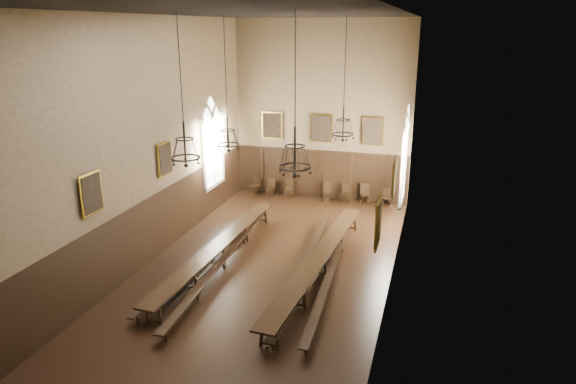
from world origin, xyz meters
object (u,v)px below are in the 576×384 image
at_px(table_right, 319,266).
at_px(chair_1, 271,190).
at_px(bench_left_inner, 224,261).
at_px(chair_0, 255,189).
at_px(chandelier_front_right, 295,158).
at_px(chair_5, 345,197).
at_px(chandelier_back_left, 228,137).
at_px(bench_right_inner, 305,268).
at_px(chair_6, 365,198).
at_px(chair_2, 289,192).
at_px(chandelier_front_left, 185,149).
at_px(bench_right_outer, 331,274).
at_px(chandelier_back_right, 343,127).
at_px(table_left, 218,254).
at_px(chair_7, 387,201).
at_px(chair_4, 327,195).
at_px(bench_left_outer, 198,259).

relative_size(table_right, chair_1, 11.25).
bearing_deg(bench_left_inner, chair_0, 102.43).
height_order(table_right, chandelier_front_right, chandelier_front_right).
bearing_deg(bench_left_inner, chair_5, 71.39).
distance_m(chair_5, chandelier_back_left, 8.50).
xyz_separation_m(bench_right_inner, chair_6, (0.94, 8.47, 0.02)).
bearing_deg(chair_1, chair_2, -1.59).
relative_size(bench_right_inner, chandelier_front_right, 2.32).
bearing_deg(chandelier_front_left, chandelier_back_left, 95.27).
height_order(bench_right_outer, chandelier_front_right, chandelier_front_right).
bearing_deg(chandelier_back_right, chandelier_back_left, -169.07).
distance_m(table_left, table_right, 3.89).
relative_size(table_right, chair_7, 11.88).
bearing_deg(chandelier_back_left, chair_4, 67.80).
bearing_deg(bench_right_inner, table_left, 179.32).
bearing_deg(chair_0, chair_6, 10.67).
relative_size(bench_right_inner, chair_5, 10.14).
height_order(chair_2, chair_7, chair_2).
height_order(bench_left_inner, chair_5, chair_5).
bearing_deg(bench_left_outer, chair_7, 55.45).
distance_m(chandelier_back_right, chandelier_front_right, 5.67).
relative_size(table_left, bench_left_inner, 0.96).
distance_m(chair_1, chandelier_back_left, 7.73).
bearing_deg(bench_right_outer, table_right, 152.76).
relative_size(bench_right_inner, chandelier_front_left, 2.25).
relative_size(bench_right_inner, chair_0, 10.77).
relative_size(bench_left_outer, chair_5, 9.17).
bearing_deg(chair_4, bench_right_outer, -87.48).
bearing_deg(chair_1, chair_0, 173.97).
height_order(chair_0, chair_1, chair_0).
distance_m(bench_left_outer, chair_7, 10.72).
distance_m(bench_right_outer, chair_5, 8.65).
distance_m(chair_1, chandelier_back_right, 8.74).
bearing_deg(chandelier_back_right, chair_7, 77.02).
bearing_deg(chair_4, table_right, -90.44).
distance_m(bench_left_outer, chandelier_front_left, 5.18).
distance_m(bench_right_inner, chair_4, 8.45).
xyz_separation_m(bench_right_inner, chandelier_back_right, (0.71, 2.79, 4.68)).
height_order(chair_4, chandelier_back_left, chandelier_back_left).
height_order(chair_1, chandelier_back_right, chandelier_back_right).
bearing_deg(chair_6, table_right, -111.66).
distance_m(bench_left_inner, chair_1, 8.83).
relative_size(table_left, chair_2, 10.22).
bearing_deg(bench_right_inner, chair_1, 115.77).
bearing_deg(bench_left_inner, bench_right_inner, 6.72).
relative_size(bench_left_inner, chair_2, 10.64).
distance_m(bench_right_outer, chair_0, 10.47).
bearing_deg(bench_right_inner, chandelier_back_left, 151.94).
bearing_deg(chandelier_front_left, chair_7, 63.93).
bearing_deg(chair_4, chandelier_front_left, -112.58).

